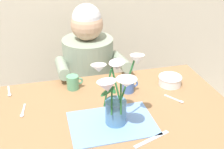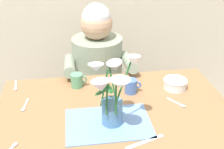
% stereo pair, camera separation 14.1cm
% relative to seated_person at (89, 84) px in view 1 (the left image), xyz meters
% --- Properties ---
extents(dining_table, '(1.20, 0.80, 0.74)m').
position_rel_seated_person_xyz_m(dining_table, '(0.03, -0.62, 0.08)').
color(dining_table, olive).
rests_on(dining_table, ground_plane).
extents(seated_person, '(0.45, 0.47, 1.14)m').
position_rel_seated_person_xyz_m(seated_person, '(0.00, 0.00, 0.00)').
color(seated_person, '#4C4C56').
rests_on(seated_person, ground_plane).
extents(striped_placemat, '(0.40, 0.28, 0.00)m').
position_rel_seated_person_xyz_m(striped_placemat, '(-0.02, -0.72, 0.18)').
color(striped_placemat, '#6B93D1').
rests_on(striped_placemat, dining_table).
extents(flower_vase, '(0.24, 0.25, 0.35)m').
position_rel_seated_person_xyz_m(flower_vase, '(-0.00, -0.73, 0.34)').
color(flower_vase, teal).
rests_on(flower_vase, dining_table).
extents(ceramic_bowl, '(0.14, 0.14, 0.06)m').
position_rel_seated_person_xyz_m(ceramic_bowl, '(0.40, -0.44, 0.21)').
color(ceramic_bowl, white).
rests_on(ceramic_bowl, dining_table).
extents(dinner_knife, '(0.18, 0.08, 0.00)m').
position_rel_seated_person_xyz_m(dinner_knife, '(0.12, -0.87, 0.18)').
color(dinner_knife, silver).
rests_on(dinner_knife, dining_table).
extents(ceramic_mug, '(0.09, 0.07, 0.08)m').
position_rel_seated_person_xyz_m(ceramic_mug, '(0.14, -0.45, 0.22)').
color(ceramic_mug, '#476BB7').
rests_on(ceramic_mug, dining_table).
extents(tea_cup, '(0.09, 0.07, 0.08)m').
position_rel_seated_person_xyz_m(tea_cup, '(-0.15, -0.34, 0.22)').
color(tea_cup, '#569970').
rests_on(tea_cup, dining_table).
extents(spoon_2, '(0.03, 0.12, 0.01)m').
position_rel_seated_person_xyz_m(spoon_2, '(-0.50, -0.31, 0.18)').
color(spoon_2, silver).
rests_on(spoon_2, dining_table).
extents(spoon_3, '(0.03, 0.12, 0.01)m').
position_rel_seated_person_xyz_m(spoon_3, '(-0.43, -0.52, 0.18)').
color(spoon_3, silver).
rests_on(spoon_3, dining_table).
extents(spoon_4, '(0.08, 0.11, 0.01)m').
position_rel_seated_person_xyz_m(spoon_4, '(0.37, -0.61, 0.18)').
color(spoon_4, silver).
rests_on(spoon_4, dining_table).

